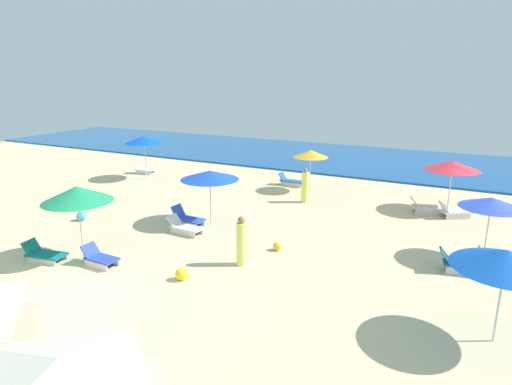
# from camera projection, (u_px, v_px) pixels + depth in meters

# --- Properties ---
(ground_plane) EXTENTS (60.00, 60.00, 0.00)m
(ground_plane) POSITION_uv_depth(u_px,v_px,m) (73.00, 302.00, 12.35)
(ground_plane) COLOR beige
(ocean) EXTENTS (60.00, 11.67, 0.12)m
(ocean) POSITION_uv_depth(u_px,v_px,m) (333.00, 157.00, 33.11)
(ocean) COLOR #144F98
(ocean) RESTS_ON ground_plane
(umbrella_0) EXTENTS (2.27, 2.27, 2.60)m
(umbrella_0) POSITION_uv_depth(u_px,v_px,m) (144.00, 140.00, 26.03)
(umbrella_0) COLOR silver
(umbrella_0) RESTS_ON ground_plane
(lounge_chair_0_0) EXTENTS (1.33, 0.90, 0.72)m
(lounge_chair_0_0) POSITION_uv_depth(u_px,v_px,m) (144.00, 169.00, 27.99)
(lounge_chair_0_0) COLOR silver
(lounge_chair_0_0) RESTS_ON ground_plane
(umbrella_1) EXTENTS (2.41, 2.41, 2.36)m
(umbrella_1) POSITION_uv_depth(u_px,v_px,m) (506.00, 259.00, 10.02)
(umbrella_1) COLOR silver
(umbrella_1) RESTS_ON ground_plane
(umbrella_2) EXTENTS (2.06, 2.06, 2.23)m
(umbrella_2) POSITION_uv_depth(u_px,v_px,m) (491.00, 203.00, 14.66)
(umbrella_2) COLOR silver
(umbrella_2) RESTS_ON ground_plane
(lounge_chair_2_0) EXTENTS (1.50, 0.67, 0.71)m
(lounge_chair_2_0) POSITION_uv_depth(u_px,v_px,m) (500.00, 265.00, 14.18)
(lounge_chair_2_0) COLOR silver
(lounge_chair_2_0) RESTS_ON ground_plane
(lounge_chair_2_1) EXTENTS (1.43, 0.80, 0.75)m
(lounge_chair_2_1) POSITION_uv_depth(u_px,v_px,m) (460.00, 264.00, 14.14)
(lounge_chair_2_1) COLOR silver
(lounge_chair_2_1) RESTS_ON ground_plane
(umbrella_3) EXTENTS (2.42, 2.42, 2.37)m
(umbrella_3) POSITION_uv_depth(u_px,v_px,m) (453.00, 166.00, 19.97)
(umbrella_3) COLOR silver
(umbrella_3) RESTS_ON ground_plane
(lounge_chair_3_0) EXTENTS (1.59, 1.05, 0.72)m
(lounge_chair_3_0) POSITION_uv_depth(u_px,v_px,m) (425.00, 207.00, 20.14)
(lounge_chair_3_0) COLOR silver
(lounge_chair_3_0) RESTS_ON ground_plane
(lounge_chair_3_1) EXTENTS (1.46, 1.22, 0.73)m
(lounge_chair_3_1) POSITION_uv_depth(u_px,v_px,m) (454.00, 212.00, 19.49)
(lounge_chair_3_1) COLOR silver
(lounge_chair_3_1) RESTS_ON ground_plane
(umbrella_4) EXTENTS (2.33, 2.33, 2.60)m
(umbrella_4) POSITION_uv_depth(u_px,v_px,m) (77.00, 194.00, 14.62)
(umbrella_4) COLOR silver
(umbrella_4) RESTS_ON ground_plane
(lounge_chair_4_0) EXTENTS (1.52, 0.87, 0.67)m
(lounge_chair_4_0) POSITION_uv_depth(u_px,v_px,m) (44.00, 254.00, 15.07)
(lounge_chair_4_0) COLOR silver
(lounge_chair_4_0) RESTS_ON ground_plane
(lounge_chair_4_1) EXTENTS (1.26, 0.63, 0.68)m
(lounge_chair_4_1) POSITION_uv_depth(u_px,v_px,m) (100.00, 258.00, 14.66)
(lounge_chair_4_1) COLOR silver
(lounge_chair_4_1) RESTS_ON ground_plane
(umbrella_5) EXTENTS (1.88, 1.88, 2.25)m
(umbrella_5) POSITION_uv_depth(u_px,v_px,m) (311.00, 154.00, 23.43)
(umbrella_5) COLOR silver
(umbrella_5) RESTS_ON ground_plane
(lounge_chair_5_0) EXTENTS (1.49, 0.62, 0.71)m
(lounge_chair_5_0) POSITION_uv_depth(u_px,v_px,m) (291.00, 181.00, 25.02)
(lounge_chair_5_0) COLOR silver
(lounge_chair_5_0) RESTS_ON ground_plane
(umbrella_6) EXTENTS (2.45, 2.45, 2.31)m
(umbrella_6) POSITION_uv_depth(u_px,v_px,m) (210.00, 175.00, 18.26)
(umbrella_6) COLOR silver
(umbrella_6) RESTS_ON ground_plane
(lounge_chair_6_0) EXTENTS (1.42, 0.70, 0.79)m
(lounge_chair_6_0) POSITION_uv_depth(u_px,v_px,m) (187.00, 219.00, 18.57)
(lounge_chair_6_0) COLOR silver
(lounge_chair_6_0) RESTS_ON ground_plane
(lounge_chair_6_1) EXTENTS (1.52, 0.69, 0.67)m
(lounge_chair_6_1) POSITION_uv_depth(u_px,v_px,m) (185.00, 227.00, 17.61)
(lounge_chair_6_1) COLOR silver
(lounge_chair_6_1) RESTS_ON ground_plane
(beachgoer_0) EXTENTS (0.38, 0.38, 1.70)m
(beachgoer_0) POSITION_uv_depth(u_px,v_px,m) (242.00, 242.00, 14.57)
(beachgoer_0) COLOR #E3F470
(beachgoer_0) RESTS_ON ground_plane
(beachgoer_2) EXTENTS (0.51, 0.51, 1.72)m
(beachgoer_2) POSITION_uv_depth(u_px,v_px,m) (305.00, 187.00, 21.68)
(beachgoer_2) COLOR #F7F36A
(beachgoer_2) RESTS_ON ground_plane
(beach_ball_0) EXTENTS (0.40, 0.40, 0.40)m
(beach_ball_0) POSITION_uv_depth(u_px,v_px,m) (81.00, 216.00, 19.12)
(beach_ball_0) COLOR #2FA5D5
(beach_ball_0) RESTS_ON ground_plane
(beach_ball_1) EXTENTS (0.39, 0.39, 0.39)m
(beach_ball_1) POSITION_uv_depth(u_px,v_px,m) (181.00, 274.00, 13.64)
(beach_ball_1) COLOR yellow
(beach_ball_1) RESTS_ON ground_plane
(beach_ball_2) EXTENTS (0.32, 0.32, 0.32)m
(beach_ball_2) POSITION_uv_depth(u_px,v_px,m) (278.00, 246.00, 15.93)
(beach_ball_2) COLOR yellow
(beach_ball_2) RESTS_ON ground_plane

